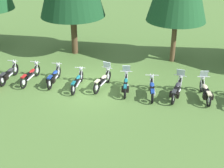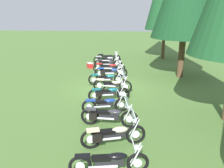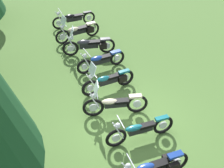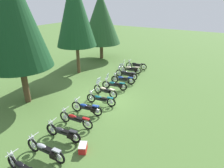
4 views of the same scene
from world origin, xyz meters
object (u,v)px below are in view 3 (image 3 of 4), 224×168
Objects in this scene: motorcycle_5 at (140,130)px; motorcycle_6 at (115,104)px; motorcycle_11 at (73,18)px; motorcycle_8 at (101,60)px; motorcycle_4 at (153,168)px; motorcycle_10 at (78,31)px; motorcycle_9 at (89,45)px; motorcycle_7 at (109,80)px.

motorcycle_6 reaches higher than motorcycle_5.
motorcycle_5 reaches higher than motorcycle_11.
motorcycle_8 is 4.33m from motorcycle_11.
motorcycle_4 is 8.60m from motorcycle_10.
motorcycle_10 is (8.55, 0.90, 0.02)m from motorcycle_4.
motorcycle_9 is (1.31, 0.26, 0.05)m from motorcycle_8.
motorcycle_6 is 7.19m from motorcycle_11.
motorcycle_7 is 2.81m from motorcycle_9.
motorcycle_9 is at bearing 84.43° from motorcycle_10.
motorcycle_5 is 1.07× the size of motorcycle_7.
motorcycle_6 is at bearing -90.11° from motorcycle_4.
motorcycle_11 is at bearing -96.08° from motorcycle_8.
motorcycle_7 is at bearing -89.53° from motorcycle_5.
motorcycle_7 is (1.40, -0.10, -0.02)m from motorcycle_6.
motorcycle_4 is 7.10m from motorcycle_9.
motorcycle_4 reaches higher than motorcycle_11.
motorcycle_10 is (2.79, 0.56, 0.04)m from motorcycle_8.
motorcycle_8 reaches higher than motorcycle_11.
motorcycle_6 is 5.69m from motorcycle_10.
motorcycle_11 is (7.17, 0.52, -0.03)m from motorcycle_6.
motorcycle_5 is at bearing 81.42° from motorcycle_8.
motorcycle_10 is (1.48, 0.30, -0.01)m from motorcycle_9.
motorcycle_9 is 1.06× the size of motorcycle_10.
motorcycle_7 is at bearing 86.22° from motorcycle_11.
motorcycle_5 is at bearing 115.23° from motorcycle_6.
motorcycle_8 is (2.88, -0.08, -0.04)m from motorcycle_6.
motorcycle_8 is at bearing 88.07° from motorcycle_11.
motorcycle_10 is at bearing 81.71° from motorcycle_11.
motorcycle_8 is 0.90× the size of motorcycle_9.
motorcycle_5 is 1.00× the size of motorcycle_11.
motorcycle_4 is at bearing 79.26° from motorcycle_8.
motorcycle_10 is at bearing -89.72° from motorcycle_5.
motorcycle_10 reaches higher than motorcycle_5.
motorcycle_5 is 1.03× the size of motorcycle_10.
motorcycle_8 is (1.49, 0.02, -0.02)m from motorcycle_7.
motorcycle_6 reaches higher than motorcycle_4.
motorcycle_9 is 3.00m from motorcycle_11.
motorcycle_7 is 1.49m from motorcycle_8.
motorcycle_4 is at bearing 85.41° from motorcycle_11.
motorcycle_7 is 0.91× the size of motorcycle_9.
motorcycle_4 is 1.06× the size of motorcycle_8.
motorcycle_8 is 1.33m from motorcycle_9.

